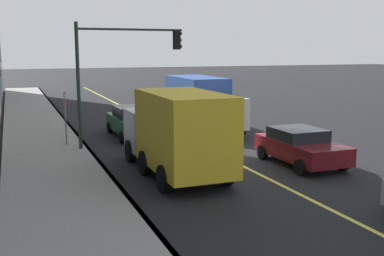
{
  "coord_description": "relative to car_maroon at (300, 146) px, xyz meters",
  "views": [
    {
      "loc": [
        -17.84,
        8.42,
        4.57
      ],
      "look_at": [
        -1.59,
        2.08,
        1.63
      ],
      "focal_mm": 43.71,
      "sensor_mm": 36.0,
      "label": 1
    }
  ],
  "objects": [
    {
      "name": "ground",
      "position": [
        2.35,
        2.29,
        -0.75
      ],
      "size": [
        200.0,
        200.0,
        0.0
      ],
      "primitive_type": "plane",
      "color": "black"
    },
    {
      "name": "truck_yellow",
      "position": [
        0.29,
        5.13,
        0.88
      ],
      "size": [
        6.54,
        2.51,
        3.1
      ],
      "color": "silver",
      "rests_on": "ground"
    },
    {
      "name": "car_maroon",
      "position": [
        0.0,
        0.0,
        0.0
      ],
      "size": [
        4.18,
        2.12,
        1.44
      ],
      "color": "#591116",
      "rests_on": "ground"
    },
    {
      "name": "sidewalk_slab",
      "position": [
        2.35,
        9.34,
        -0.68
      ],
      "size": [
        80.0,
        3.73,
        0.15
      ],
      "primitive_type": "cube",
      "color": "gray",
      "rests_on": "ground"
    },
    {
      "name": "lane_stripe_center",
      "position": [
        2.35,
        2.29,
        -0.74
      ],
      "size": [
        80.0,
        0.16,
        0.01
      ],
      "primitive_type": "cube",
      "color": "#D8CC4C",
      "rests_on": "ground"
    },
    {
      "name": "curb_edge",
      "position": [
        2.35,
        7.56,
        -0.68
      ],
      "size": [
        80.0,
        0.16,
        0.15
      ],
      "primitive_type": "cube",
      "color": "slate",
      "rests_on": "ground"
    },
    {
      "name": "traffic_light_mast",
      "position": [
        5.61,
        5.97,
        3.25
      ],
      "size": [
        0.28,
        4.98,
        5.77
      ],
      "color": "#1E3823",
      "rests_on": "ground"
    },
    {
      "name": "street_sign_post",
      "position": [
        6.73,
        8.38,
        0.81
      ],
      "size": [
        0.6,
        0.08,
        2.64
      ],
      "color": "slate",
      "rests_on": "ground"
    },
    {
      "name": "car_green",
      "position": [
        8.35,
        4.86,
        0.07
      ],
      "size": [
        4.79,
        1.9,
        1.63
      ],
      "color": "#1E6038",
      "rests_on": "ground"
    },
    {
      "name": "truck_blue",
      "position": [
        9.33,
        0.45,
        0.83
      ],
      "size": [
        7.09,
        2.45,
        2.98
      ],
      "color": "silver",
      "rests_on": "ground"
    }
  ]
}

